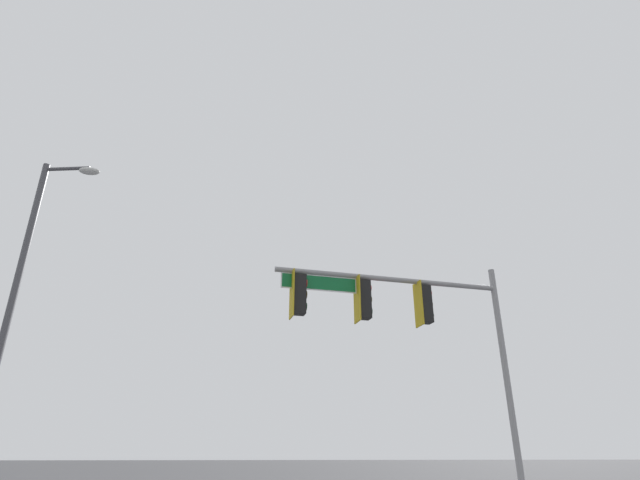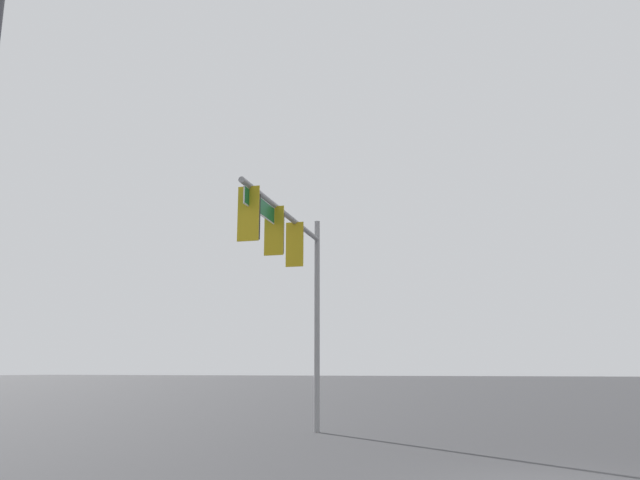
{
  "view_description": "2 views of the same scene",
  "coord_description": "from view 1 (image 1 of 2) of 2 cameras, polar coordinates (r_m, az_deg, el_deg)",
  "views": [
    {
      "loc": [
        0.01,
        6.54,
        1.4
      ],
      "look_at": [
        -2.26,
        -8.11,
        7.84
      ],
      "focal_mm": 28.0,
      "sensor_mm": 36.0,
      "label": 1
    },
    {
      "loc": [
        11.26,
        0.06,
        1.88
      ],
      "look_at": [
        -2.01,
        -4.87,
        4.84
      ],
      "focal_mm": 35.0,
      "sensor_mm": 36.0,
      "label": 2
    }
  ],
  "objects": [
    {
      "name": "signal_pole_near",
      "position": [
        14.38,
        9.17,
        -8.47
      ],
      "size": [
        6.81,
        1.01,
        6.69
      ],
      "color": "gray",
      "rests_on": "ground_plane"
    },
    {
      "name": "street_lamp",
      "position": [
        14.68,
        -31.21,
        -5.71
      ],
      "size": [
        1.62,
        0.5,
        8.94
      ],
      "color": "#4C4C51",
      "rests_on": "ground_plane"
    }
  ]
}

